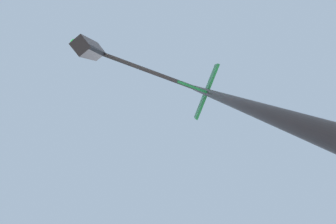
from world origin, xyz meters
The scene contains 1 object.
traffic_signal_near centered at (-5.93, -6.42, 4.08)m, with size 1.89×2.65×5.80m.
Camera 1 is at (-6.12, -6.73, 1.13)m, focal length 19.99 mm.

